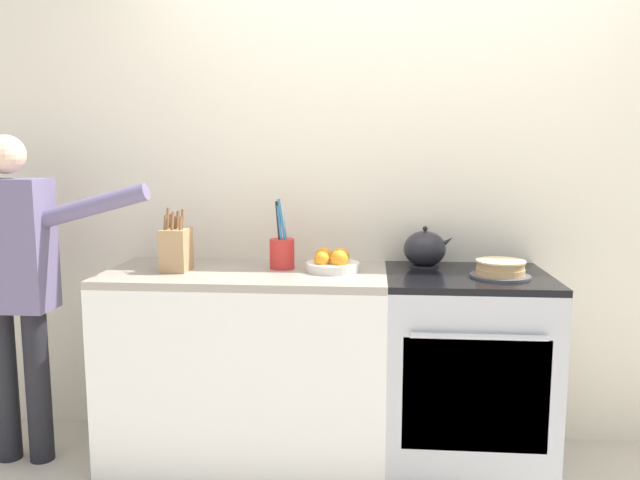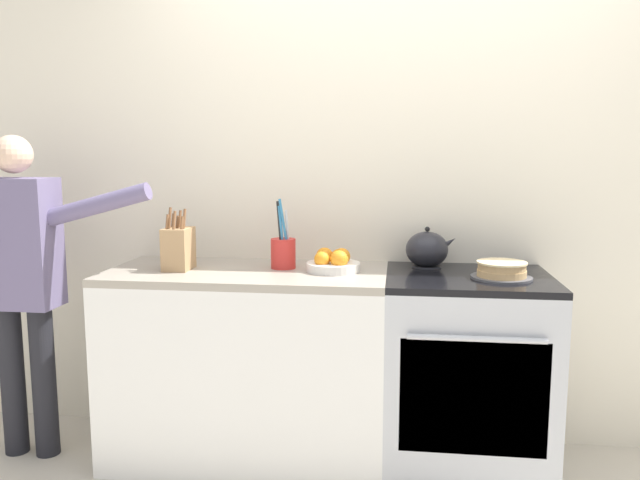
# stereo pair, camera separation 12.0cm
# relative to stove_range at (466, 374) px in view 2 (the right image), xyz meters

# --- Properties ---
(wall_back) EXTENTS (8.00, 0.04, 2.60)m
(wall_back) POSITION_rel_stove_range_xyz_m (-0.32, 0.33, 0.85)
(wall_back) COLOR silver
(wall_back) RESTS_ON ground_plane
(counter_cabinet) EXTENTS (1.28, 0.62, 0.91)m
(counter_cabinet) POSITION_rel_stove_range_xyz_m (-1.00, 0.00, -0.00)
(counter_cabinet) COLOR white
(counter_cabinet) RESTS_ON ground_plane
(stove_range) EXTENTS (0.72, 0.65, 0.91)m
(stove_range) POSITION_rel_stove_range_xyz_m (0.00, 0.00, 0.00)
(stove_range) COLOR #B7BABF
(stove_range) RESTS_ON ground_plane
(layer_cake) EXTENTS (0.26, 0.26, 0.07)m
(layer_cake) POSITION_rel_stove_range_xyz_m (0.13, -0.05, 0.49)
(layer_cake) COLOR #4C4C51
(layer_cake) RESTS_ON stove_range
(tea_kettle) EXTENTS (0.24, 0.20, 0.19)m
(tea_kettle) POSITION_rel_stove_range_xyz_m (-0.18, 0.18, 0.54)
(tea_kettle) COLOR #232328
(tea_kettle) RESTS_ON stove_range
(knife_block) EXTENTS (0.11, 0.16, 0.29)m
(knife_block) POSITION_rel_stove_range_xyz_m (-1.32, -0.03, 0.55)
(knife_block) COLOR tan
(knife_block) RESTS_ON counter_cabinet
(utensil_crock) EXTENTS (0.12, 0.12, 0.33)m
(utensil_crock) POSITION_rel_stove_range_xyz_m (-0.84, 0.07, 0.53)
(utensil_crock) COLOR red
(utensil_crock) RESTS_ON counter_cabinet
(fruit_bowl) EXTENTS (0.25, 0.25, 0.10)m
(fruit_bowl) POSITION_rel_stove_range_xyz_m (-0.61, 0.03, 0.49)
(fruit_bowl) COLOR silver
(fruit_bowl) RESTS_ON counter_cabinet
(person_baker) EXTENTS (0.90, 0.20, 1.52)m
(person_baker) POSITION_rel_stove_range_xyz_m (-2.04, -0.11, 0.45)
(person_baker) COLOR black
(person_baker) RESTS_ON ground_plane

